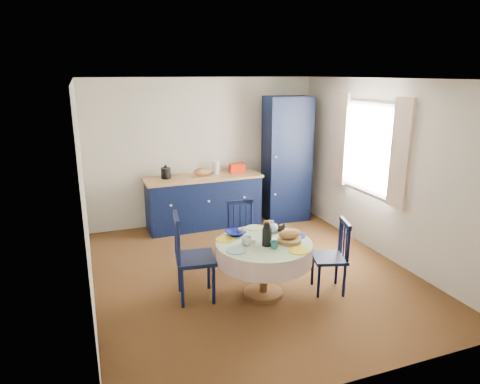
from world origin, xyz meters
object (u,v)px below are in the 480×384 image
object	(u,v)px
kitchen_counter	(204,200)
mug_d	(242,232)
chair_far	(243,235)
mug_b	(274,245)
pantry_cabinet	(287,159)
cobalt_bowl	(235,233)
chair_left	(191,257)
mug_c	(280,228)
mug_a	(247,241)
dining_table	(265,251)
chair_right	(332,256)

from	to	relation	value
kitchen_counter	mug_d	bearing A→B (deg)	-94.97
chair_far	mug_b	size ratio (longest dim) A/B	9.54
pantry_cabinet	mug_d	xyz separation A→B (m)	(-1.66, -2.15, -0.38)
cobalt_bowl	chair_left	bearing A→B (deg)	-170.39
kitchen_counter	mug_c	xyz separation A→B (m)	(0.34, -2.31, 0.27)
chair_left	kitchen_counter	bearing A→B (deg)	-11.22
kitchen_counter	mug_d	world-z (taller)	kitchen_counter
mug_a	mug_d	size ratio (longest dim) A/B	1.38
dining_table	cobalt_bowl	size ratio (longest dim) A/B	4.76
kitchen_counter	mug_c	size ratio (longest dim) A/B	16.93
chair_far	cobalt_bowl	world-z (taller)	chair_far
chair_left	dining_table	bearing A→B (deg)	-97.69
mug_a	cobalt_bowl	bearing A→B (deg)	93.48
chair_left	chair_right	world-z (taller)	chair_left
chair_left	mug_d	world-z (taller)	chair_left
pantry_cabinet	mug_b	xyz separation A→B (m)	(-1.46, -2.66, -0.37)
dining_table	mug_a	world-z (taller)	dining_table
chair_right	cobalt_bowl	xyz separation A→B (m)	(-1.05, 0.50, 0.25)
chair_far	cobalt_bowl	size ratio (longest dim) A/B	3.79
kitchen_counter	mug_c	world-z (taller)	kitchen_counter
dining_table	cobalt_bowl	world-z (taller)	dining_table
dining_table	chair_left	xyz separation A→B (m)	(-0.82, 0.23, -0.03)
pantry_cabinet	mug_c	bearing A→B (deg)	-113.21
kitchen_counter	cobalt_bowl	bearing A→B (deg)	-96.83
pantry_cabinet	mug_a	xyz separation A→B (m)	(-1.71, -2.47, -0.37)
pantry_cabinet	cobalt_bowl	size ratio (longest dim) A/B	9.12
chair_left	mug_b	world-z (taller)	chair_left
chair_right	mug_a	xyz separation A→B (m)	(-1.03, 0.17, 0.27)
pantry_cabinet	chair_far	xyz separation A→B (m)	(-1.44, -1.63, -0.63)
chair_right	mug_c	world-z (taller)	chair_right
mug_a	mug_b	bearing A→B (deg)	-38.08
pantry_cabinet	dining_table	world-z (taller)	pantry_cabinet
dining_table	chair_far	size ratio (longest dim) A/B	1.26
chair_right	cobalt_bowl	size ratio (longest dim) A/B	3.74
pantry_cabinet	mug_d	distance (m)	2.74
mug_a	chair_right	bearing A→B (deg)	-9.45
chair_left	chair_right	bearing A→B (deg)	-96.21
chair_far	chair_right	size ratio (longest dim) A/B	1.01
chair_right	mug_d	distance (m)	1.12
kitchen_counter	dining_table	bearing A→B (deg)	-90.66
chair_left	mug_d	bearing A→B (deg)	-75.20
chair_right	mug_b	xyz separation A→B (m)	(-0.78, -0.03, 0.27)
mug_a	cobalt_bowl	world-z (taller)	mug_a
chair_far	mug_a	xyz separation A→B (m)	(-0.27, -0.84, 0.27)
dining_table	mug_c	xyz separation A→B (m)	(0.32, 0.26, 0.16)
kitchen_counter	mug_b	bearing A→B (deg)	-90.12
chair_left	mug_b	distance (m)	0.97
pantry_cabinet	chair_left	distance (m)	3.26
mug_d	cobalt_bowl	xyz separation A→B (m)	(-0.07, 0.02, -0.01)
cobalt_bowl	dining_table	bearing A→B (deg)	-52.94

